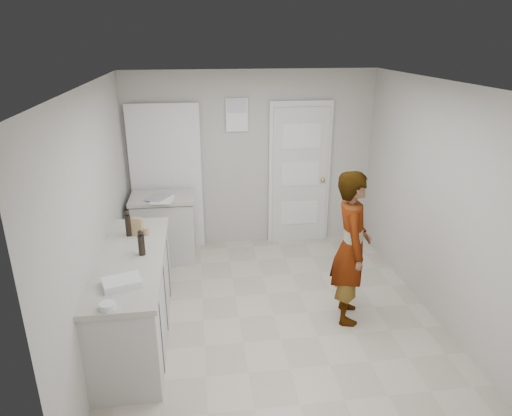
{
  "coord_description": "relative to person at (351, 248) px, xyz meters",
  "views": [
    {
      "loc": [
        -0.77,
        -4.26,
        2.91
      ],
      "look_at": [
        -0.15,
        0.4,
        1.13
      ],
      "focal_mm": 32.0,
      "sensor_mm": 36.0,
      "label": 1
    }
  ],
  "objects": [
    {
      "name": "ground",
      "position": [
        -0.79,
        0.12,
        -0.83
      ],
      "size": [
        4.0,
        4.0,
        0.0
      ],
      "primitive_type": "plane",
      "color": "#ADA291",
      "rests_on": "ground"
    },
    {
      "name": "room_shell",
      "position": [
        -0.97,
        2.07,
        0.19
      ],
      "size": [
        4.0,
        4.0,
        4.0
      ],
      "color": "#ADABA3",
      "rests_on": "ground"
    },
    {
      "name": "main_counter",
      "position": [
        -2.24,
        -0.08,
        -0.41
      ],
      "size": [
        0.64,
        1.96,
        0.93
      ],
      "color": "silver",
      "rests_on": "ground"
    },
    {
      "name": "side_counter",
      "position": [
        -2.04,
        1.67,
        -0.41
      ],
      "size": [
        0.84,
        0.61,
        0.93
      ],
      "color": "silver",
      "rests_on": "ground"
    },
    {
      "name": "person",
      "position": [
        0.0,
        0.0,
        0.0
      ],
      "size": [
        0.52,
        0.68,
        1.67
      ],
      "primitive_type": "imported",
      "rotation": [
        0.0,
        0.0,
        1.36
      ],
      "color": "silver",
      "rests_on": "ground"
    },
    {
      "name": "cake_mix_box",
      "position": [
        -2.22,
        0.42,
        0.19
      ],
      "size": [
        0.13,
        0.09,
        0.2
      ],
      "primitive_type": "cube",
      "rotation": [
        0.0,
        0.0,
        -0.32
      ],
      "color": "#A78653",
      "rests_on": "main_counter"
    },
    {
      "name": "spice_jar",
      "position": [
        -2.12,
        0.41,
        0.13
      ],
      "size": [
        0.05,
        0.05,
        0.08
      ],
      "primitive_type": "cylinder",
      "color": "tan",
      "rests_on": "main_counter"
    },
    {
      "name": "oil_cruet_a",
      "position": [
        -2.13,
        -0.06,
        0.21
      ],
      "size": [
        0.07,
        0.07,
        0.26
      ],
      "color": "black",
      "rests_on": "main_counter"
    },
    {
      "name": "oil_cruet_b",
      "position": [
        -2.31,
        0.42,
        0.22
      ],
      "size": [
        0.06,
        0.06,
        0.28
      ],
      "color": "black",
      "rests_on": "main_counter"
    },
    {
      "name": "baking_dish",
      "position": [
        -2.24,
        -0.63,
        0.12
      ],
      "size": [
        0.37,
        0.31,
        0.06
      ],
      "rotation": [
        0.0,
        0.0,
        0.31
      ],
      "color": "silver",
      "rests_on": "main_counter"
    },
    {
      "name": "egg_bowl",
      "position": [
        -2.3,
        -0.98,
        0.11
      ],
      "size": [
        0.12,
        0.12,
        0.05
      ],
      "color": "silver",
      "rests_on": "main_counter"
    },
    {
      "name": "papers",
      "position": [
        -2.03,
        1.51,
        0.1
      ],
      "size": [
        0.31,
        0.38,
        0.01
      ],
      "primitive_type": "cube",
      "rotation": [
        0.0,
        0.0,
        -0.13
      ],
      "color": "white",
      "rests_on": "side_counter"
    }
  ]
}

